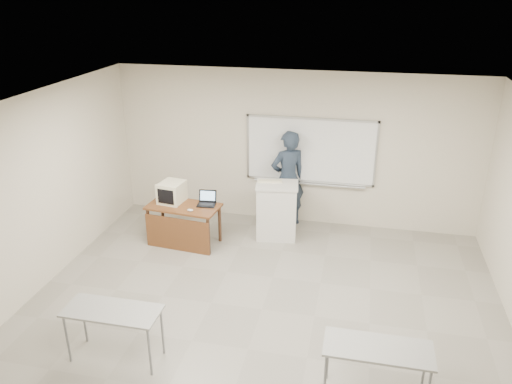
% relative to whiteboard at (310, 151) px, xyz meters
% --- Properties ---
extents(floor, '(7.00, 8.00, 0.01)m').
position_rel_whiteboard_xyz_m(floor, '(-0.30, -3.97, -1.49)').
color(floor, gray).
rests_on(floor, ground).
extents(whiteboard, '(2.48, 0.10, 1.31)m').
position_rel_whiteboard_xyz_m(whiteboard, '(0.00, 0.00, 0.00)').
color(whiteboard, white).
rests_on(whiteboard, floor).
extents(student_desks, '(4.40, 2.20, 0.73)m').
position_rel_whiteboard_xyz_m(student_desks, '(-0.30, -5.32, -0.81)').
color(student_desks, gray).
rests_on(student_desks, floor).
extents(instructor_desk, '(1.29, 0.65, 0.75)m').
position_rel_whiteboard_xyz_m(instructor_desk, '(-2.10, -1.48, -0.96)').
color(instructor_desk, brown).
rests_on(instructor_desk, floor).
extents(podium, '(0.76, 0.55, 1.07)m').
position_rel_whiteboard_xyz_m(podium, '(-0.50, -0.77, -0.94)').
color(podium, silver).
rests_on(podium, floor).
extents(crt_monitor, '(0.42, 0.46, 0.39)m').
position_rel_whiteboard_xyz_m(crt_monitor, '(-2.35, -1.24, -0.54)').
color(crt_monitor, beige).
rests_on(crt_monitor, instructor_desk).
extents(laptop, '(0.32, 0.30, 0.24)m').
position_rel_whiteboard_xyz_m(laptop, '(-1.70, -1.21, -0.67)').
color(laptop, black).
rests_on(laptop, instructor_desk).
extents(mouse, '(0.13, 0.10, 0.04)m').
position_rel_whiteboard_xyz_m(mouse, '(-1.90, -1.57, -0.71)').
color(mouse, '#BABEC3').
rests_on(mouse, instructor_desk).
extents(keyboard, '(0.47, 0.22, 0.02)m').
position_rel_whiteboard_xyz_m(keyboard, '(-0.65, -0.69, -0.40)').
color(keyboard, beige).
rests_on(keyboard, podium).
extents(presenter, '(0.84, 0.76, 1.91)m').
position_rel_whiteboard_xyz_m(presenter, '(-0.40, -0.17, -0.52)').
color(presenter, black).
rests_on(presenter, floor).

